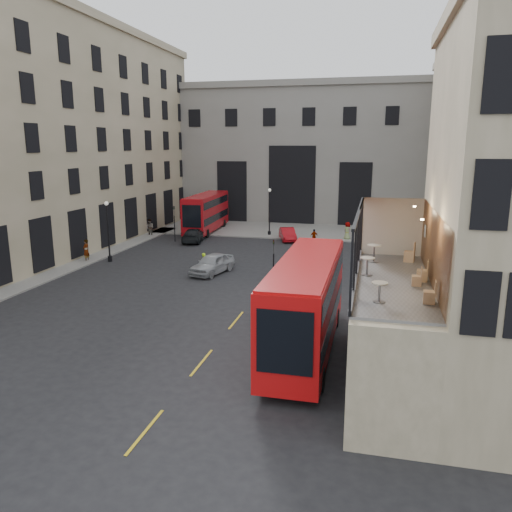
% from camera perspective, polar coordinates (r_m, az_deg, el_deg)
% --- Properties ---
extents(ground, '(140.00, 140.00, 0.00)m').
position_cam_1_polar(ground, '(23.73, -1.56, -12.55)').
color(ground, black).
rests_on(ground, ground).
extents(host_building_main, '(7.26, 11.40, 15.10)m').
position_cam_1_polar(host_building_main, '(21.30, 25.24, 5.21)').
color(host_building_main, '#C1B091').
rests_on(host_building_main, ground).
extents(host_frontage, '(3.00, 11.00, 4.50)m').
position_cam_1_polar(host_frontage, '(22.18, 15.03, -8.54)').
color(host_frontage, '#C1B091').
rests_on(host_frontage, ground).
extents(cafe_floor, '(3.00, 10.00, 0.10)m').
position_cam_1_polar(cafe_floor, '(21.47, 15.37, -2.80)').
color(cafe_floor, slate).
rests_on(cafe_floor, host_frontage).
extents(building_left, '(14.60, 50.60, 22.00)m').
position_cam_1_polar(building_left, '(52.20, -25.79, 12.80)').
color(building_left, '#C1B091').
rests_on(building_left, ground).
extents(gateway, '(35.00, 10.60, 18.00)m').
position_cam_1_polar(gateway, '(69.55, 4.87, 11.96)').
color(gateway, gray).
rests_on(gateway, ground).
extents(pavement_far, '(40.00, 12.00, 0.12)m').
position_cam_1_polar(pavement_far, '(60.71, 2.32, 3.07)').
color(pavement_far, slate).
rests_on(pavement_far, ground).
extents(pavement_left, '(8.00, 48.00, 0.12)m').
position_cam_1_polar(pavement_left, '(44.01, -25.88, -1.87)').
color(pavement_left, slate).
rests_on(pavement_left, ground).
extents(traffic_light_near, '(0.16, 0.20, 3.80)m').
position_cam_1_polar(traffic_light_near, '(34.27, 2.03, -0.33)').
color(traffic_light_near, black).
rests_on(traffic_light_near, ground).
extents(traffic_light_far, '(0.16, 0.20, 3.80)m').
position_cam_1_polar(traffic_light_far, '(53.48, -9.32, 4.18)').
color(traffic_light_far, black).
rests_on(traffic_light_far, ground).
extents(street_lamp_a, '(0.36, 0.36, 5.33)m').
position_cam_1_polar(street_lamp_a, '(45.52, -16.52, 2.34)').
color(street_lamp_a, black).
rests_on(street_lamp_a, ground).
extents(street_lamp_b, '(0.36, 0.36, 5.33)m').
position_cam_1_polar(street_lamp_b, '(56.48, 1.54, 4.75)').
color(street_lamp_b, black).
rests_on(street_lamp_b, ground).
extents(bus_near, '(2.73, 11.73, 4.68)m').
position_cam_1_polar(bus_near, '(24.67, 5.77, -5.06)').
color(bus_near, red).
rests_on(bus_near, ground).
extents(bus_far, '(3.07, 11.23, 4.44)m').
position_cam_1_polar(bus_far, '(59.15, -5.69, 5.15)').
color(bus_far, '#A50B11').
rests_on(bus_far, ground).
extents(car_a, '(2.95, 4.99, 1.59)m').
position_cam_1_polar(car_a, '(40.05, -5.02, -0.87)').
color(car_a, '#96999D').
rests_on(car_a, ground).
extents(car_b, '(2.68, 4.38, 1.36)m').
position_cam_1_polar(car_b, '(53.80, 3.63, 2.49)').
color(car_b, '#A20911').
rests_on(car_b, ground).
extents(car_c, '(2.68, 5.10, 1.41)m').
position_cam_1_polar(car_c, '(53.40, -7.10, 2.37)').
color(car_c, black).
rests_on(car_c, ground).
extents(bicycle, '(1.63, 0.69, 0.84)m').
position_cam_1_polar(bicycle, '(36.40, 4.10, -2.84)').
color(bicycle, gray).
rests_on(bicycle, ground).
extents(cyclist, '(0.43, 0.62, 1.63)m').
position_cam_1_polar(cyclist, '(40.21, -5.91, -0.81)').
color(cyclist, '#C5FF1A').
rests_on(cyclist, ground).
extents(pedestrian_a, '(1.12, 0.98, 1.95)m').
position_cam_1_polar(pedestrian_a, '(57.50, -12.03, 3.19)').
color(pedestrian_a, gray).
rests_on(pedestrian_a, ground).
extents(pedestrian_b, '(1.10, 1.18, 1.60)m').
position_cam_1_polar(pedestrian_b, '(54.99, -6.43, 2.78)').
color(pedestrian_b, gray).
rests_on(pedestrian_b, ground).
extents(pedestrian_c, '(0.97, 0.74, 1.53)m').
position_cam_1_polar(pedestrian_c, '(52.29, 6.66, 2.23)').
color(pedestrian_c, gray).
rests_on(pedestrian_c, ground).
extents(pedestrian_d, '(1.12, 1.13, 1.97)m').
position_cam_1_polar(pedestrian_d, '(54.86, 10.40, 2.83)').
color(pedestrian_d, gray).
rests_on(pedestrian_d, ground).
extents(pedestrian_e, '(0.49, 0.73, 1.98)m').
position_cam_1_polar(pedestrian_e, '(46.41, -18.85, 0.60)').
color(pedestrian_e, gray).
rests_on(pedestrian_e, ground).
extents(cafe_table_near, '(0.58, 0.58, 0.73)m').
position_cam_1_polar(cafe_table_near, '(18.24, 13.94, -3.69)').
color(cafe_table_near, silver).
rests_on(cafe_table_near, cafe_floor).
extents(cafe_table_mid, '(0.62, 0.62, 0.78)m').
position_cam_1_polar(cafe_table_mid, '(21.87, 12.61, -0.84)').
color(cafe_table_mid, beige).
rests_on(cafe_table_mid, cafe_floor).
extents(cafe_table_far, '(0.67, 0.67, 0.83)m').
position_cam_1_polar(cafe_table_far, '(24.43, 13.35, 0.60)').
color(cafe_table_far, silver).
rests_on(cafe_table_far, cafe_floor).
extents(cafe_chair_a, '(0.43, 0.43, 0.82)m').
position_cam_1_polar(cafe_chair_a, '(18.70, 19.23, -4.38)').
color(cafe_chair_a, tan).
rests_on(cafe_chair_a, cafe_floor).
extents(cafe_chair_b, '(0.38, 0.38, 0.76)m').
position_cam_1_polar(cafe_chair_b, '(20.84, 17.91, -2.62)').
color(cafe_chair_b, tan).
rests_on(cafe_chair_b, cafe_floor).
extents(cafe_chair_c, '(0.48, 0.48, 0.88)m').
position_cam_1_polar(cafe_chair_c, '(21.60, 18.50, -2.05)').
color(cafe_chair_c, tan).
rests_on(cafe_chair_c, cafe_floor).
extents(cafe_chair_d, '(0.55, 0.55, 0.96)m').
position_cam_1_polar(cafe_chair_d, '(24.97, 17.15, 0.02)').
color(cafe_chair_d, tan).
rests_on(cafe_chair_d, cafe_floor).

